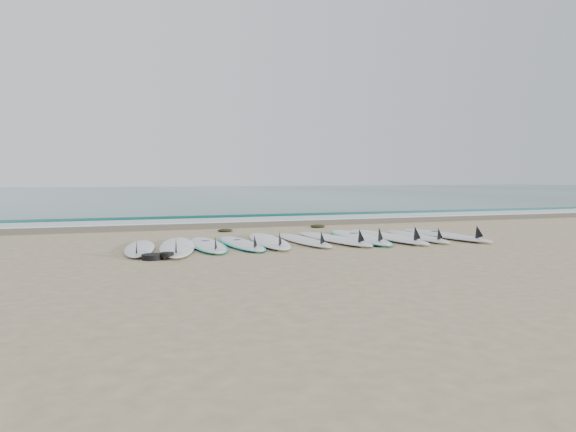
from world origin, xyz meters
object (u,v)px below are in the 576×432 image
object	(u,v)px
surfboard_0	(140,248)
surfboard_10	(446,235)
leash_coil	(156,256)
surfboard_5	(304,240)

from	to	relation	value
surfboard_0	surfboard_10	world-z (taller)	surfboard_10
surfboard_10	leash_coil	world-z (taller)	surfboard_10
leash_coil	surfboard_0	bearing A→B (deg)	97.32
surfboard_5	surfboard_0	bearing A→B (deg)	-177.20
surfboard_5	leash_coil	world-z (taller)	surfboard_5
surfboard_0	surfboard_5	xyz separation A→B (m)	(2.98, 0.19, 0.00)
surfboard_0	surfboard_10	distance (m)	5.98
surfboard_10	leash_coil	xyz separation A→B (m)	(-5.84, -1.09, -0.01)
surfboard_0	surfboard_5	bearing A→B (deg)	11.69
surfboard_5	surfboard_10	distance (m)	3.01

